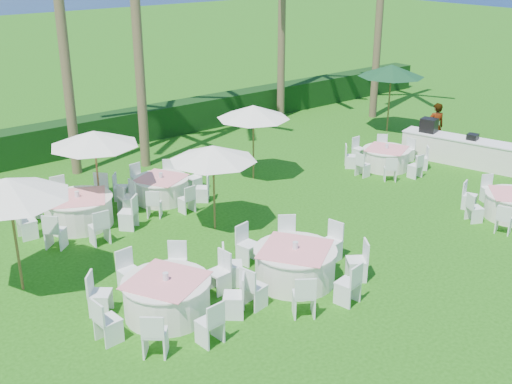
# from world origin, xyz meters

# --- Properties ---
(ground) EXTENTS (120.00, 120.00, 0.00)m
(ground) POSITION_xyz_m (0.00, 0.00, 0.00)
(ground) COLOR #1B520E
(ground) RESTS_ON ground
(hedge) EXTENTS (34.00, 1.00, 1.20)m
(hedge) POSITION_xyz_m (0.00, 12.00, 0.60)
(hedge) COLOR black
(hedge) RESTS_ON ground
(banquet_table_a) EXTENTS (3.21, 3.21, 0.97)m
(banquet_table_a) POSITION_xyz_m (-4.22, 0.55, 0.42)
(banquet_table_a) COLOR white
(banquet_table_a) RESTS_ON ground
(banquet_table_b) EXTENTS (3.29, 3.29, 0.99)m
(banquet_table_b) POSITION_xyz_m (-1.24, -0.05, 0.43)
(banquet_table_b) COLOR white
(banquet_table_b) RESTS_ON ground
(banquet_table_d) EXTENTS (3.25, 3.25, 0.98)m
(banquet_table_d) POSITION_xyz_m (-3.76, 5.91, 0.43)
(banquet_table_d) COLOR white
(banquet_table_d) RESTS_ON ground
(banquet_table_e) EXTENTS (2.83, 2.83, 0.87)m
(banquet_table_e) POSITION_xyz_m (-1.10, 6.05, 0.38)
(banquet_table_e) COLOR white
(banquet_table_e) RESTS_ON ground
(banquet_table_f) EXTENTS (2.77, 2.77, 0.85)m
(banquet_table_f) POSITION_xyz_m (6.34, 3.84, 0.37)
(banquet_table_f) COLOR white
(banquet_table_f) RESTS_ON ground
(umbrella_a) EXTENTS (2.59, 2.59, 2.64)m
(umbrella_a) POSITION_xyz_m (-6.21, 3.43, 2.41)
(umbrella_a) COLOR brown
(umbrella_a) RESTS_ON ground
(umbrella_b) EXTENTS (2.30, 2.30, 2.34)m
(umbrella_b) POSITION_xyz_m (-1.02, 3.42, 2.13)
(umbrella_b) COLOR brown
(umbrella_b) RESTS_ON ground
(umbrella_c) EXTENTS (2.47, 2.47, 2.38)m
(umbrella_c) POSITION_xyz_m (-2.90, 6.43, 2.17)
(umbrella_c) COLOR brown
(umbrella_c) RESTS_ON ground
(umbrella_d) EXTENTS (2.32, 2.32, 2.43)m
(umbrella_d) POSITION_xyz_m (2.21, 5.85, 2.22)
(umbrella_d) COLOR brown
(umbrella_d) RESTS_ON ground
(umbrella_green) EXTENTS (2.62, 2.62, 2.69)m
(umbrella_green) POSITION_xyz_m (9.90, 6.84, 2.46)
(umbrella_green) COLOR brown
(umbrella_green) RESTS_ON ground
(buffet_table) EXTENTS (1.87, 4.05, 1.41)m
(buffet_table) POSITION_xyz_m (8.73, 2.67, 0.49)
(buffet_table) COLOR white
(buffet_table) RESTS_ON ground
(staff_person) EXTENTS (0.77, 0.66, 1.78)m
(staff_person) POSITION_xyz_m (9.25, 4.08, 0.89)
(staff_person) COLOR gray
(staff_person) RESTS_ON ground
(palm_d) EXTENTS (4.12, 4.40, 8.68)m
(palm_d) POSITION_xyz_m (7.87, 11.14, 4.79)
(palm_d) COLOR brown
(palm_d) RESTS_ON ground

